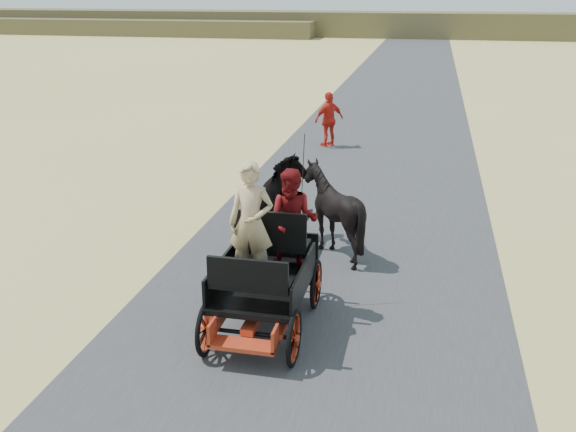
% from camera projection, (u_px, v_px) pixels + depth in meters
% --- Properties ---
extents(ground, '(140.00, 140.00, 0.00)m').
position_uv_depth(ground, '(272.00, 429.00, 7.40)').
color(ground, tan).
extents(road, '(6.00, 140.00, 0.01)m').
position_uv_depth(road, '(272.00, 428.00, 7.40)').
color(road, '#38383A').
rests_on(road, ground).
extents(ridge_far, '(140.00, 6.00, 2.40)m').
position_uv_depth(ridge_far, '(419.00, 25.00, 63.99)').
color(ridge_far, brown).
rests_on(ridge_far, ground).
extents(ridge_near, '(40.00, 4.00, 1.60)m').
position_uv_depth(ridge_near, '(124.00, 27.00, 66.51)').
color(ridge_near, brown).
rests_on(ridge_near, ground).
extents(carriage, '(1.30, 2.40, 0.72)m').
position_uv_depth(carriage, '(265.00, 305.00, 9.51)').
color(carriage, black).
rests_on(carriage, ground).
extents(horse_left, '(0.91, 2.01, 1.70)m').
position_uv_depth(horse_left, '(276.00, 207.00, 12.22)').
color(horse_left, black).
rests_on(horse_left, ground).
extents(horse_right, '(1.37, 1.54, 1.70)m').
position_uv_depth(horse_right, '(333.00, 211.00, 11.99)').
color(horse_right, black).
rests_on(horse_right, ground).
extents(driver_man, '(0.66, 0.43, 1.80)m').
position_uv_depth(driver_man, '(251.00, 223.00, 9.17)').
color(driver_man, tan).
rests_on(driver_man, carriage).
extents(passenger_woman, '(0.77, 0.60, 1.58)m').
position_uv_depth(passenger_woman, '(293.00, 220.00, 9.62)').
color(passenger_woman, '#660C0F').
rests_on(passenger_woman, carriage).
extents(pedestrian, '(1.04, 0.98, 1.73)m').
position_uv_depth(pedestrian, '(329.00, 120.00, 20.18)').
color(pedestrian, red).
rests_on(pedestrian, ground).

